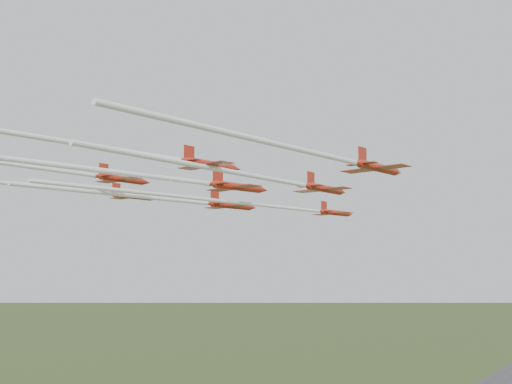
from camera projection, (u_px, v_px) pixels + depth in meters
The scene contains 8 objects.
jet_lead at pixel (268, 206), 104.27m from camera, with size 15.82×63.17×2.35m.
jet_row2_left at pixel (190, 201), 110.68m from camera, with size 13.31×48.08×2.92m.
jet_row2_right at pixel (279, 181), 88.66m from camera, with size 9.33×51.75×2.72m.
jet_row3_left at pixel (70, 190), 107.56m from camera, with size 12.77×52.84×2.56m.
jet_row3_mid at pixel (190, 181), 93.35m from camera, with size 14.33×46.53×2.93m.
jet_row3_right at pixel (331, 157), 73.03m from camera, with size 10.73×48.10×2.64m.
jet_row4_left at pixel (21, 166), 85.00m from camera, with size 11.25×62.02×2.48m.
jet_row4_right at pixel (98, 147), 67.73m from camera, with size 14.17×59.05×2.40m.
Camera 1 is at (57.39, -84.70, 48.79)m, focal length 45.00 mm.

